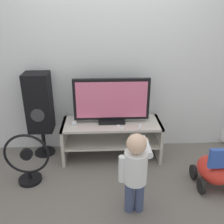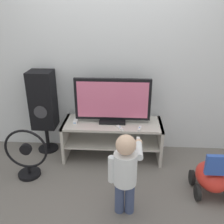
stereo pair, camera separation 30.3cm
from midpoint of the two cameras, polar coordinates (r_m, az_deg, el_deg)
The scene contains 11 objects.
ground_plane at distance 3.25m, azimuth 2.58°, elevation -12.35°, with size 16.00×16.00×0.00m, color slate.
wall_back at distance 3.25m, azimuth 3.19°, elevation 12.77°, with size 10.00×0.06×2.60m.
tv_stand at distance 3.27m, azimuth 2.76°, elevation -5.11°, with size 1.27×0.47×0.50m.
television at distance 3.10m, azimuth 2.93°, elevation 2.40°, with size 0.95×0.20×0.57m.
game_console at distance 3.22m, azimuth -5.59°, elevation -1.97°, with size 0.05×0.17×0.04m.
remote_primary at distance 3.05m, azimuth 9.17°, elevation -3.80°, with size 0.06×0.13×0.03m.
remote_secondary at distance 3.04m, azimuth 4.70°, elevation -3.71°, with size 0.10×0.13×0.03m.
child at distance 2.37m, azimuth 6.88°, elevation -12.81°, with size 0.32×0.48×0.85m.
speaker_tower at distance 3.36m, azimuth -13.00°, elevation 2.28°, with size 0.31×0.29×1.13m.
floor_fan at distance 3.06m, azimuth -16.21°, elevation -9.67°, with size 0.51×0.26×0.61m.
ride_on_toy at distance 2.99m, azimuth 24.60°, elevation -13.36°, with size 0.36×0.45×0.54m.
Camera 2 is at (0.17, -2.64, 1.89)m, focal length 40.00 mm.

